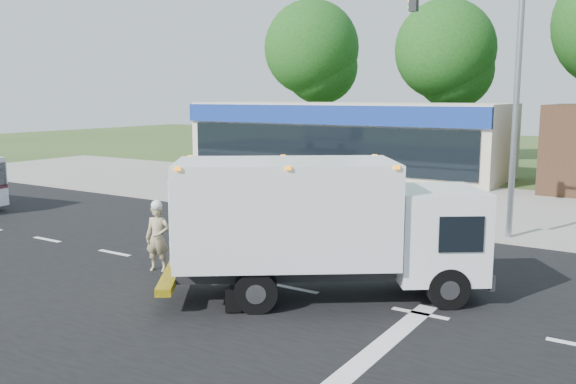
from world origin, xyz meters
TOP-DOWN VIEW (x-y plane):
  - ground at (0.00, 0.00)m, footprint 120.00×120.00m
  - road_asphalt at (0.00, 0.00)m, footprint 60.00×14.00m
  - sidewalk at (0.00, 8.20)m, footprint 60.00×2.40m
  - parking_apron at (0.00, 14.00)m, footprint 60.00×9.00m
  - lane_markings at (1.35, -1.35)m, footprint 55.20×7.00m
  - ems_box_truck at (0.75, -0.18)m, footprint 6.82×5.71m
  - emergency_worker at (-3.72, -0.58)m, footprint 0.73×0.61m
  - retail_strip_mall at (-9.00, 19.93)m, footprint 18.00×6.20m
  - traffic_signal_pole at (2.35, 7.60)m, footprint 3.51×0.25m
  - background_trees at (-0.85, 28.16)m, footprint 36.77×7.39m

SIDE VIEW (x-z plane):
  - ground at x=0.00m, z-range 0.00..0.00m
  - road_asphalt at x=0.00m, z-range -0.01..0.01m
  - parking_apron at x=0.00m, z-range 0.00..0.02m
  - lane_markings at x=1.35m, z-range 0.01..0.02m
  - sidewalk at x=0.00m, z-range 0.00..0.12m
  - emergency_worker at x=-3.72m, z-range -0.02..1.81m
  - ems_box_truck at x=0.75m, z-range 0.23..3.28m
  - retail_strip_mall at x=-9.00m, z-range 0.01..4.01m
  - traffic_signal_pole at x=2.35m, z-range 0.92..8.92m
  - background_trees at x=-0.85m, z-range 1.33..13.43m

